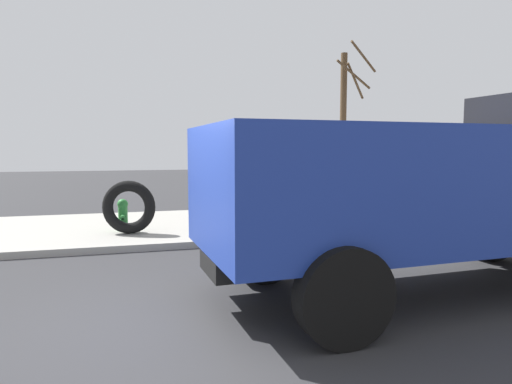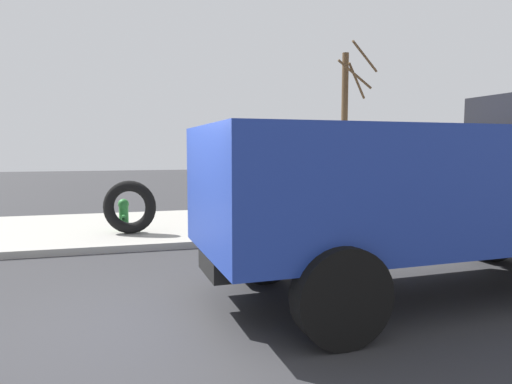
# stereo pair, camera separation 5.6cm
# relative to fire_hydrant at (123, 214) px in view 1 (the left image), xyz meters

# --- Properties ---
(ground_plane) EXTENTS (80.00, 80.00, 0.00)m
(ground_plane) POSITION_rel_fire_hydrant_xyz_m (0.48, -5.68, -0.56)
(ground_plane) COLOR #2D2D30
(sidewalk_curb) EXTENTS (36.00, 5.00, 0.15)m
(sidewalk_curb) POSITION_rel_fire_hydrant_xyz_m (0.48, 0.82, -0.49)
(sidewalk_curb) COLOR #99968E
(sidewalk_curb) RESTS_ON ground
(fire_hydrant) EXTENTS (0.25, 0.57, 0.77)m
(fire_hydrant) POSITION_rel_fire_hydrant_xyz_m (0.00, 0.00, 0.00)
(fire_hydrant) COLOR #2D8438
(fire_hydrant) RESTS_ON sidewalk_curb
(loose_tire) EXTENTS (1.26, 0.62, 1.23)m
(loose_tire) POSITION_rel_fire_hydrant_xyz_m (0.14, -0.36, 0.21)
(loose_tire) COLOR black
(loose_tire) RESTS_ON sidewalk_curb
(stop_sign) EXTENTS (0.76, 0.08, 2.00)m
(stop_sign) POSITION_rel_fire_hydrant_xyz_m (3.05, -1.18, 0.97)
(stop_sign) COLOR gray
(stop_sign) RESTS_ON sidewalk_curb
(dump_truck_blue) EXTENTS (7.12, 3.08, 3.00)m
(dump_truck_blue) POSITION_rel_fire_hydrant_xyz_m (4.73, -5.52, 1.05)
(dump_truck_blue) COLOR #1E3899
(dump_truck_blue) RESTS_ON ground
(bare_tree) EXTENTS (1.56, 1.10, 5.15)m
(bare_tree) POSITION_rel_fire_hydrant_xyz_m (6.86, 2.24, 2.26)
(bare_tree) COLOR #4C3823
(bare_tree) RESTS_ON sidewalk_curb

